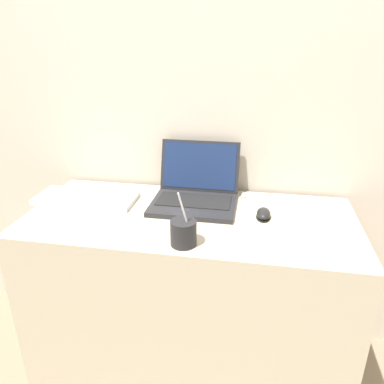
{
  "coord_description": "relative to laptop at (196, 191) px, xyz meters",
  "views": [
    {
      "loc": [
        0.24,
        -1.0,
        1.41
      ],
      "look_at": [
        0.0,
        0.33,
        0.84
      ],
      "focal_mm": 35.0,
      "sensor_mm": 36.0,
      "label": 1
    }
  ],
  "objects": [
    {
      "name": "computer_mouse",
      "position": [
        0.28,
        -0.1,
        -0.03
      ],
      "size": [
        0.06,
        0.1,
        0.04
      ],
      "color": "black",
      "rests_on": "desk"
    },
    {
      "name": "desk",
      "position": [
        -0.0,
        -0.14,
        -0.43
      ],
      "size": [
        1.28,
        0.58,
        0.76
      ],
      "color": "beige",
      "rests_on": "ground_plane"
    },
    {
      "name": "wall_back",
      "position": [
        -0.0,
        0.19,
        0.44
      ],
      "size": [
        7.0,
        0.04,
        2.5
      ],
      "color": "beige",
      "rests_on": "ground_plane"
    },
    {
      "name": "drink_cup",
      "position": [
        0.02,
        -0.35,
        -0.0
      ],
      "size": [
        0.09,
        0.09,
        0.2
      ],
      "color": "#232326",
      "rests_on": "desk"
    },
    {
      "name": "usb_stick",
      "position": [
        0.2,
        0.1,
        -0.04
      ],
      "size": [
        0.02,
        0.06,
        0.01
      ],
      "color": "#99999E",
      "rests_on": "desk"
    },
    {
      "name": "laptop",
      "position": [
        0.0,
        0.0,
        0.0
      ],
      "size": [
        0.34,
        0.33,
        0.23
      ],
      "color": "#232326",
      "rests_on": "desk"
    },
    {
      "name": "external_keyboard",
      "position": [
        -0.46,
        -0.07,
        -0.04
      ],
      "size": [
        0.42,
        0.18,
        0.02
      ],
      "color": "silver",
      "rests_on": "desk"
    }
  ]
}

